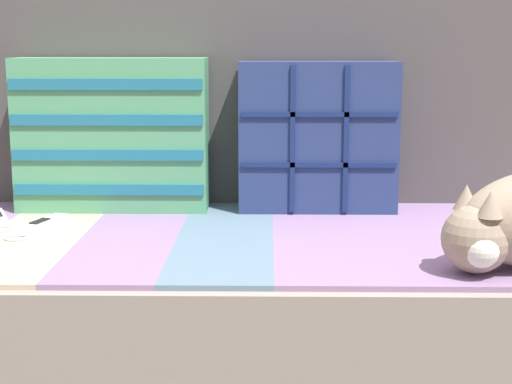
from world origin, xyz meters
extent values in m
cube|color=#3D3838|center=(0.00, 0.11, 0.10)|extent=(1.95, 0.88, 0.20)
cube|color=gray|center=(0.00, 0.11, 0.30)|extent=(1.91, 0.86, 0.21)
cube|color=tan|center=(-0.61, 0.09, 0.41)|extent=(0.20, 0.77, 0.01)
cube|color=gray|center=(-0.41, 0.09, 0.41)|extent=(0.20, 0.77, 0.01)
cube|color=slate|center=(-0.20, 0.09, 0.41)|extent=(0.20, 0.77, 0.01)
cube|color=gray|center=(0.00, 0.09, 0.41)|extent=(0.20, 0.77, 0.01)
cube|color=gray|center=(0.20, 0.09, 0.41)|extent=(0.20, 0.77, 0.01)
cube|color=gray|center=(0.41, 0.09, 0.41)|extent=(0.20, 0.77, 0.01)
cube|color=#474242|center=(0.00, 0.48, 0.70)|extent=(1.91, 0.14, 0.56)
cube|color=navy|center=(0.01, 0.34, 0.60)|extent=(0.38, 0.13, 0.36)
cube|color=navy|center=(0.01, 0.27, 0.54)|extent=(0.37, 0.01, 0.01)
cube|color=navy|center=(-0.06, 0.27, 0.60)|extent=(0.01, 0.01, 0.35)
cube|color=navy|center=(0.01, 0.27, 0.66)|extent=(0.37, 0.01, 0.01)
cube|color=navy|center=(0.07, 0.27, 0.60)|extent=(0.01, 0.01, 0.35)
cube|color=#4C9366|center=(-0.49, 0.34, 0.60)|extent=(0.46, 0.13, 0.37)
cube|color=#1E667F|center=(-0.49, 0.27, 0.48)|extent=(0.45, 0.01, 0.03)
cube|color=#1E667F|center=(-0.49, 0.27, 0.56)|extent=(0.45, 0.01, 0.03)
cube|color=#1E667F|center=(-0.49, 0.27, 0.64)|extent=(0.45, 0.01, 0.03)
cube|color=#1E667F|center=(-0.49, 0.27, 0.73)|extent=(0.45, 0.01, 0.03)
sphere|color=gray|center=(0.26, -0.22, 0.48)|extent=(0.12, 0.12, 0.12)
sphere|color=white|center=(0.26, -0.25, 0.47)|extent=(0.07, 0.07, 0.07)
cone|color=gray|center=(0.27, -0.25, 0.55)|extent=(0.05, 0.05, 0.05)
cone|color=gray|center=(0.24, -0.19, 0.55)|extent=(0.05, 0.05, 0.05)
cube|color=white|center=(-0.61, 0.12, 0.43)|extent=(0.08, 0.16, 0.02)
cube|color=black|center=(-0.62, 0.11, 0.44)|extent=(0.04, 0.06, 0.00)
cube|color=black|center=(-0.59, 0.19, 0.43)|extent=(0.03, 0.02, 0.02)
torus|color=silver|center=(-0.64, 0.02, 0.42)|extent=(0.06, 0.06, 0.01)
torus|color=silver|center=(-0.70, 0.10, 0.42)|extent=(0.07, 0.07, 0.01)
camera|label=1|loc=(-0.11, -1.57, 0.82)|focal=55.00mm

